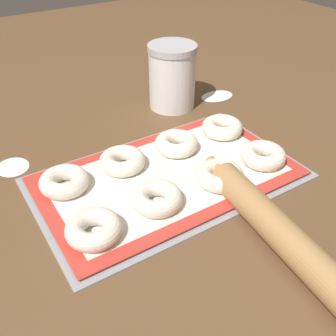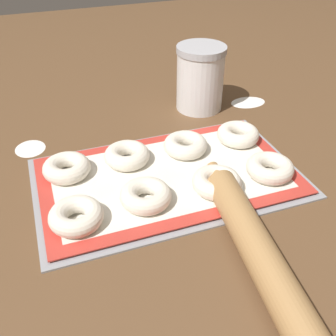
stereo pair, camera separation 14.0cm
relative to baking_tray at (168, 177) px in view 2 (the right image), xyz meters
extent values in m
plane|color=brown|center=(-0.01, 0.01, 0.00)|extent=(2.80, 2.80, 0.00)
cube|color=#93969B|center=(0.00, 0.00, 0.00)|extent=(0.53, 0.32, 0.01)
cube|color=red|center=(0.00, 0.00, 0.01)|extent=(0.50, 0.30, 0.00)
cube|color=silver|center=(0.00, 0.00, 0.01)|extent=(0.45, 0.24, 0.00)
torus|color=silver|center=(-0.19, -0.08, 0.02)|extent=(0.09, 0.09, 0.03)
torus|color=silver|center=(-0.07, -0.07, 0.02)|extent=(0.09, 0.09, 0.03)
torus|color=silver|center=(0.07, -0.07, 0.02)|extent=(0.09, 0.09, 0.03)
torus|color=silver|center=(0.19, -0.07, 0.02)|extent=(0.09, 0.09, 0.03)
torus|color=silver|center=(-0.19, 0.07, 0.02)|extent=(0.09, 0.09, 0.03)
torus|color=silver|center=(-0.07, 0.07, 0.02)|extent=(0.09, 0.09, 0.03)
torus|color=silver|center=(0.06, 0.07, 0.02)|extent=(0.09, 0.09, 0.03)
torus|color=silver|center=(0.19, 0.07, 0.02)|extent=(0.09, 0.09, 0.03)
cylinder|color=white|center=(0.18, 0.27, 0.07)|extent=(0.12, 0.12, 0.15)
cylinder|color=#B2B2B7|center=(0.18, 0.27, 0.15)|extent=(0.12, 0.12, 0.02)
cylinder|color=#AD7F4C|center=(0.06, -0.26, 0.02)|extent=(0.10, 0.38, 0.06)
cylinder|color=#AD7F4C|center=(0.08, -0.05, 0.02)|extent=(0.03, 0.05, 0.03)
ellipsoid|color=white|center=(-0.25, 0.21, 0.00)|extent=(0.07, 0.07, 0.00)
ellipsoid|color=white|center=(0.32, 0.25, 0.00)|extent=(0.10, 0.07, 0.00)
camera|label=1|loc=(-0.34, -0.53, 0.48)|focal=42.00mm
camera|label=2|loc=(-0.21, -0.59, 0.48)|focal=42.00mm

